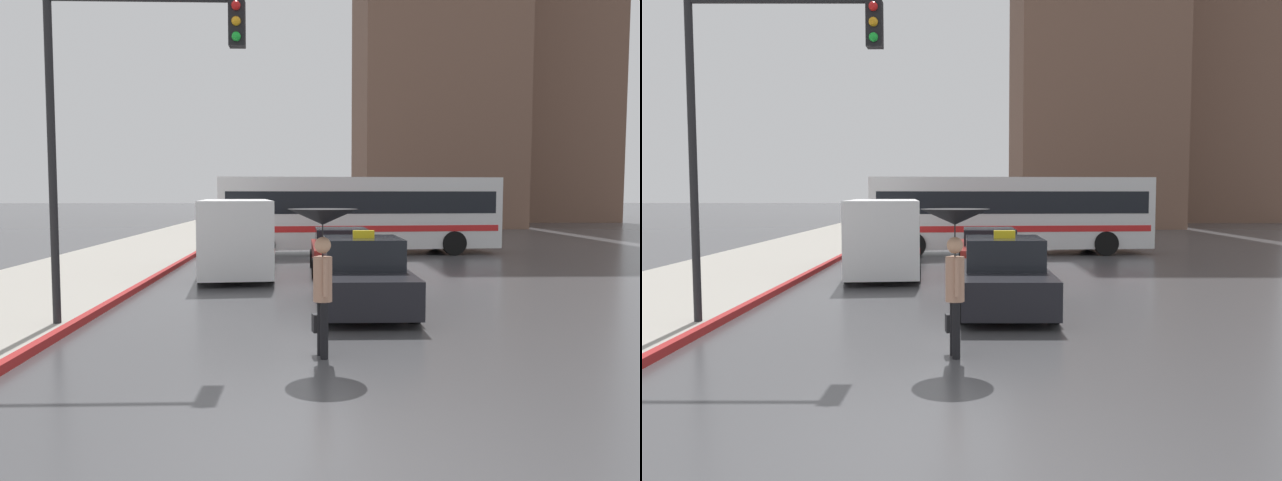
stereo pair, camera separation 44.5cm
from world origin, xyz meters
TOP-DOWN VIEW (x-y plane):
  - ground_plane at (0.00, 0.00)m, footprint 300.00×300.00m
  - taxi at (1.25, 7.24)m, footprint 1.91×4.11m
  - sedan_red at (1.22, 13.59)m, footprint 1.91×4.56m
  - ambulance_van at (-2.00, 13.04)m, footprint 2.53×5.72m
  - city_bus at (2.30, 19.57)m, footprint 11.38×3.48m
  - pedestrian_with_umbrella at (0.26, 3.48)m, footprint 1.04×1.04m
  - traffic_light at (-3.11, 5.39)m, footprint 3.46×0.38m
  - building_tower_far at (21.80, 50.61)m, footprint 10.21×10.41m

SIDE VIEW (x-z plane):
  - ground_plane at x=0.00m, z-range 0.00..0.00m
  - sedan_red at x=1.22m, z-range -0.05..1.31m
  - taxi at x=1.25m, z-range -0.15..1.53m
  - ambulance_van at x=-2.00m, z-range 0.13..2.38m
  - city_bus at x=2.30m, z-range 0.17..3.26m
  - pedestrian_with_umbrella at x=0.26m, z-range 0.69..2.91m
  - traffic_light at x=-3.11m, z-range 1.16..7.26m
  - building_tower_far at x=21.80m, z-range 0.00..31.24m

